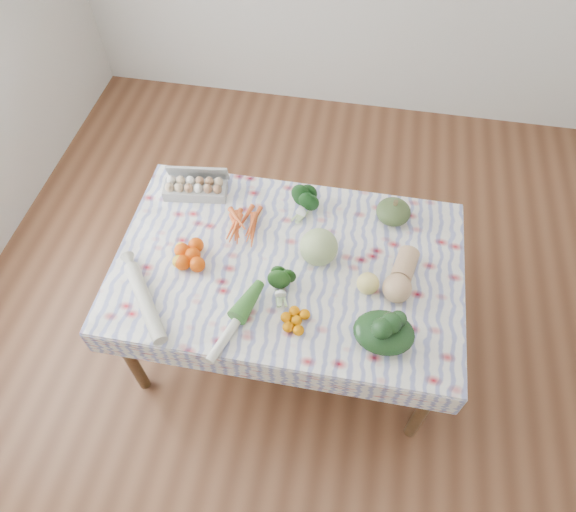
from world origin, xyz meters
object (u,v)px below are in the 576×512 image
object	(u,v)px
egg_carton	(195,189)
cabbage	(319,247)
grapefruit	(368,283)
dining_table	(288,273)
butternut_squash	(402,274)
kabocha_squash	(393,212)

from	to	relation	value
egg_carton	cabbage	size ratio (longest dim) A/B	1.81
egg_carton	cabbage	xyz separation A→B (m)	(0.69, -0.29, 0.05)
grapefruit	dining_table	bearing A→B (deg)	168.01
butternut_squash	grapefruit	size ratio (longest dim) A/B	2.77
egg_carton	kabocha_squash	bearing A→B (deg)	-6.34
egg_carton	grapefruit	distance (m)	1.03
kabocha_squash	cabbage	world-z (taller)	cabbage
egg_carton	butternut_squash	size ratio (longest dim) A/B	1.14
egg_carton	butternut_squash	bearing A→B (deg)	-25.63
kabocha_squash	butternut_squash	distance (m)	0.38
egg_carton	cabbage	world-z (taller)	cabbage
dining_table	grapefruit	size ratio (longest dim) A/B	15.54
butternut_squash	dining_table	bearing A→B (deg)	-168.89
dining_table	grapefruit	xyz separation A→B (m)	(0.38, -0.08, 0.14)
egg_carton	kabocha_squash	xyz separation A→B (m)	(1.03, 0.02, 0.01)
egg_carton	butternut_squash	world-z (taller)	butternut_squash
cabbage	butternut_squash	world-z (taller)	cabbage
kabocha_squash	butternut_squash	xyz separation A→B (m)	(0.06, -0.38, 0.01)
cabbage	grapefruit	world-z (taller)	cabbage
egg_carton	kabocha_squash	distance (m)	1.03
kabocha_squash	butternut_squash	world-z (taller)	butternut_squash
butternut_squash	grapefruit	xyz separation A→B (m)	(-0.15, -0.07, -0.01)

